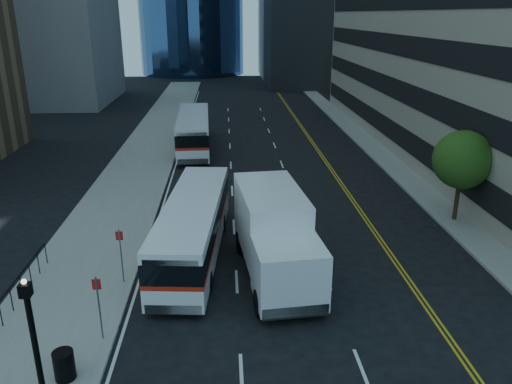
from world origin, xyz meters
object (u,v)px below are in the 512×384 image
at_px(lamp_post, 36,350).
at_px(trash_can, 64,365).
at_px(bus_rear, 194,130).
at_px(box_truck, 275,235).
at_px(street_tree, 463,160).
at_px(bus_front, 193,226).

bearing_deg(lamp_post, trash_can, 93.15).
relative_size(bus_rear, box_truck, 1.48).
bearing_deg(bus_rear, street_tree, -49.72).
xyz_separation_m(street_tree, bus_rear, (-15.60, 17.14, -1.98)).
xyz_separation_m(bus_front, trash_can, (-3.63, -8.63, -0.92)).
relative_size(bus_front, trash_can, 11.40).
relative_size(street_tree, lamp_post, 1.12).
distance_m(bus_rear, box_truck, 23.14).
xyz_separation_m(street_tree, box_truck, (-10.78, -5.49, -1.67)).
distance_m(bus_rear, trash_can, 29.30).
height_order(bus_front, box_truck, box_truck).
distance_m(street_tree, bus_front, 15.02).
bearing_deg(lamp_post, bus_front, 71.65).
bearing_deg(bus_rear, trash_can, -96.94).
relative_size(bus_rear, trash_can, 12.01).
relative_size(street_tree, box_truck, 0.64).
height_order(street_tree, trash_can, street_tree).
height_order(bus_front, bus_rear, bus_rear).
relative_size(bus_front, bus_rear, 0.95).
relative_size(lamp_post, bus_front, 0.41).
xyz_separation_m(bus_front, bus_rear, (-1.12, 20.54, 0.10)).
bearing_deg(trash_can, lamp_post, -86.85).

